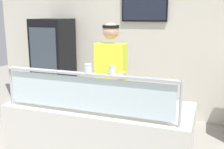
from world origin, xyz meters
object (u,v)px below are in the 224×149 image
Objects in this scene: pizza_server at (104,98)px; pepper_flake_shaker at (112,71)px; worker_figure at (111,81)px; drink_fridge at (54,67)px; parmesan_shaker at (88,69)px; pizza_tray at (101,99)px.

pepper_flake_shaker is (0.25, -0.41, 0.40)m from pizza_server.
drink_fridge is at bearing 144.66° from worker_figure.
pizza_server is 0.57m from parmesan_shaker.
pepper_flake_shaker reaches higher than pizza_tray.
worker_figure is (-0.18, 1.07, -0.38)m from parmesan_shaker.
pepper_flake_shaker is 0.05× the size of worker_figure.
drink_fridge reaches higher than pizza_server.
worker_figure is at bearing 110.76° from pepper_flake_shaker.
pizza_tray is at bearing 123.54° from pepper_flake_shaker.
parmesan_shaker is at bearing -82.84° from pizza_tray.
pizza_tray is 0.66m from pepper_flake_shaker.
parmesan_shaker is 0.05× the size of drink_fridge.
parmesan_shaker is 0.99× the size of pepper_flake_shaker.
worker_figure is at bearing -35.34° from drink_fridge.
pizza_server is 3.34× the size of parmesan_shaker.
pizza_tray is 5.16× the size of pepper_flake_shaker.
pizza_server is (0.04, -0.02, 0.02)m from pizza_tray.
pizza_tray is at bearing -79.20° from worker_figure.
drink_fridge is at bearing 132.08° from pepper_flake_shaker.
pizza_server is 0.62m from pepper_flake_shaker.
drink_fridge is (-1.74, 2.18, -0.50)m from parmesan_shaker.
pizza_tray is 0.66m from worker_figure.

